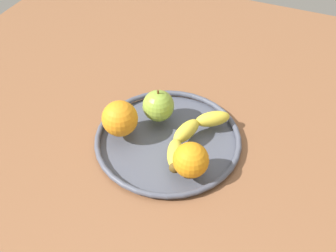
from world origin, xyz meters
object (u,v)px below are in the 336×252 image
object	(u,v)px
orange_front_right	(120,119)
orange_back_left	(191,160)
apple	(158,106)
fruit_bowl	(168,139)
banana	(191,135)

from	to	relation	value
orange_front_right	orange_back_left	xyz separation A→B (cm)	(4.66, 17.72, -0.34)
apple	orange_front_right	bearing A→B (deg)	-37.96
fruit_bowl	orange_front_right	distance (cm)	11.27
orange_back_left	apple	bearing A→B (deg)	-134.58
orange_front_right	orange_back_left	bearing A→B (deg)	75.25
banana	orange_front_right	xyz separation A→B (cm)	(3.29, -14.93, 2.21)
fruit_bowl	orange_back_left	bearing A→B (deg)	46.90
fruit_bowl	banana	bearing A→B (deg)	96.80
apple	fruit_bowl	bearing A→B (deg)	42.85
banana	fruit_bowl	bearing A→B (deg)	-67.15
orange_front_right	apple	bearing A→B (deg)	142.04
orange_back_left	banana	bearing A→B (deg)	-160.66
fruit_bowl	banana	size ratio (longest dim) A/B	1.51
banana	orange_front_right	size ratio (longest dim) A/B	2.72
orange_back_left	orange_front_right	bearing A→B (deg)	-104.75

